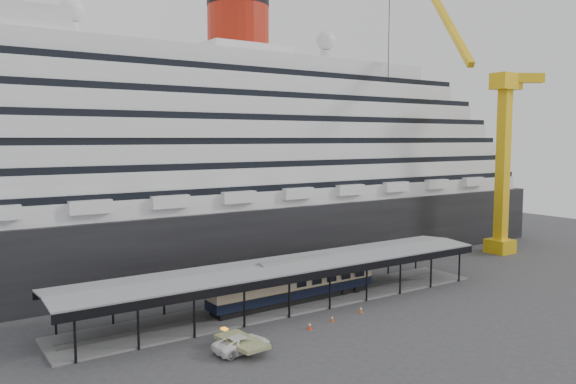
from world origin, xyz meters
The scene contains 9 objects.
ground centered at (0.00, 0.00, 0.00)m, with size 200.00×200.00×0.00m, color #343436.
cruise_ship centered at (0.05, 32.00, 18.35)m, with size 130.00×30.00×43.90m.
platform_canopy centered at (0.00, 5.00, 2.36)m, with size 56.00×9.18×5.30m.
crane_yellow centered at (47.06, 10.54, 19.96)m, with size 23.83×18.78×47.60m.
port_truck centered at (-12.25, -4.97, 0.79)m, with size 2.61×5.67×1.57m, color white.
pullman_carriage centered at (0.66, 5.00, 2.73)m, with size 23.03×3.64×22.53m.
traffic_cone_left centered at (0.29, -2.86, 0.33)m, with size 0.44×0.44×0.67m.
traffic_cone_mid centered at (-3.26, -3.52, 0.42)m, with size 0.57×0.57×0.84m.
traffic_cone_right centered at (5.05, -2.18, 0.37)m, with size 0.46×0.46×0.75m.
Camera 1 is at (-37.23, -50.11, 20.13)m, focal length 35.00 mm.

